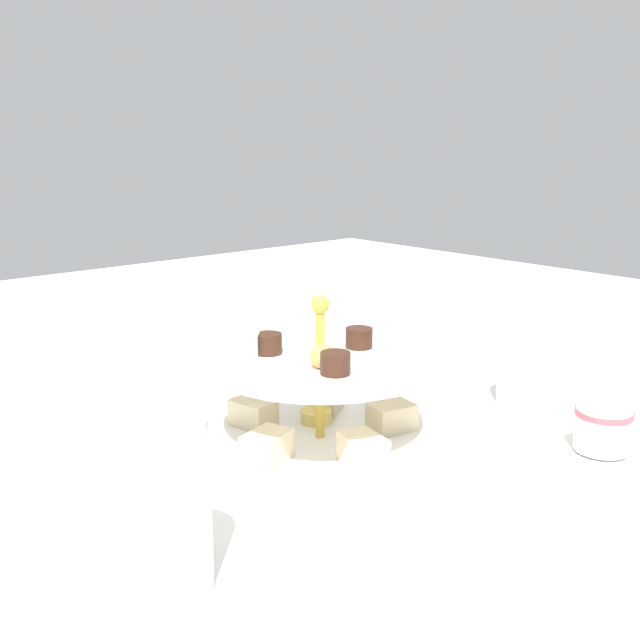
% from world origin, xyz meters
% --- Properties ---
extents(ground_plane, '(2.40, 2.40, 0.00)m').
position_xyz_m(ground_plane, '(0.00, 0.00, 0.00)').
color(ground_plane, silver).
extents(tiered_serving_stand, '(0.28, 0.28, 0.17)m').
position_xyz_m(tiered_serving_stand, '(0.00, -0.00, 0.04)').
color(tiered_serving_stand, white).
rests_on(tiered_serving_stand, ground_plane).
extents(water_glass_tall_right, '(0.07, 0.07, 0.13)m').
position_xyz_m(water_glass_tall_right, '(-0.12, 0.26, 0.07)').
color(water_glass_tall_right, silver).
rests_on(water_glass_tall_right, ground_plane).
extents(water_glass_short_left, '(0.06, 0.06, 0.08)m').
position_xyz_m(water_glass_short_left, '(-0.07, -0.27, 0.04)').
color(water_glass_short_left, silver).
rests_on(water_glass_short_left, ground_plane).
extents(teacup_with_saucer, '(0.09, 0.09, 0.05)m').
position_xyz_m(teacup_with_saucer, '(-0.21, -0.20, 0.02)').
color(teacup_with_saucer, white).
rests_on(teacup_with_saucer, ground_plane).
extents(butter_knife_left, '(0.09, 0.16, 0.00)m').
position_xyz_m(butter_knife_left, '(0.27, 0.19, 0.00)').
color(butter_knife_left, silver).
rests_on(butter_knife_left, ground_plane).
extents(butter_knife_right, '(0.05, 0.17, 0.00)m').
position_xyz_m(butter_knife_right, '(-0.33, 0.01, 0.00)').
color(butter_knife_right, silver).
rests_on(butter_knife_right, ground_plane).
extents(water_glass_mid_back, '(0.06, 0.06, 0.09)m').
position_xyz_m(water_glass_mid_back, '(0.17, -0.19, 0.05)').
color(water_glass_mid_back, silver).
rests_on(water_glass_mid_back, ground_plane).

